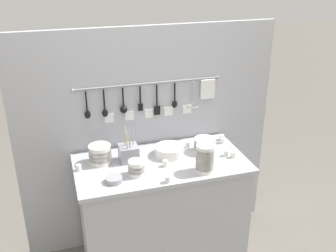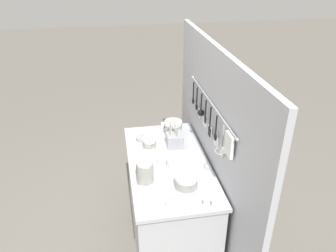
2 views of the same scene
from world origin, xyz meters
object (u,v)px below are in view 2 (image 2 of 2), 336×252
object	(u,v)px
bowl_stack_short_front	(150,144)
cup_by_caddy	(206,203)
cup_edge_far	(169,205)
cup_front_right	(174,200)
cutlery_caddy	(174,140)
cup_beside_plates	(163,125)
cup_centre	(197,176)
steel_mixing_bowl	(142,138)
bowl_stack_wide_centre	(186,183)
bowl_stack_back_corner	(173,128)
cup_back_right	(160,161)
cup_edge_near	(133,160)
cup_back_left	(214,204)
bowl_stack_nested_right	(145,172)
plate_stack	(181,163)

from	to	relation	value
bowl_stack_short_front	cup_by_caddy	distance (m)	0.81
cup_by_caddy	cup_edge_far	world-z (taller)	same
cup_front_right	cutlery_caddy	bearing A→B (deg)	168.62
cup_beside_plates	cup_centre	size ratio (longest dim) A/B	1.00
cup_beside_plates	steel_mixing_bowl	bearing A→B (deg)	-46.76
bowl_stack_wide_centre	bowl_stack_back_corner	bearing A→B (deg)	176.03
bowl_stack_back_corner	cup_back_right	bearing A→B (deg)	-23.49
cutlery_caddy	cup_by_caddy	size ratio (longest dim) A/B	6.11
cutlery_caddy	cup_edge_near	xyz separation A→B (m)	(0.18, -0.37, -0.04)
cup_centre	cup_back_left	world-z (taller)	same
cup_back_right	cup_edge_near	size ratio (longest dim) A/B	1.00
bowl_stack_nested_right	plate_stack	xyz separation A→B (m)	(-0.16, 0.30, -0.06)
plate_stack	cup_front_right	bearing A→B (deg)	-18.52
steel_mixing_bowl	cup_back_left	world-z (taller)	cup_back_left
bowl_stack_nested_right	bowl_stack_wide_centre	world-z (taller)	bowl_stack_nested_right
steel_mixing_bowl	bowl_stack_nested_right	bearing A→B (deg)	-4.08
bowl_stack_back_corner	cutlery_caddy	bearing A→B (deg)	-7.63
bowl_stack_short_front	cup_edge_near	bearing A→B (deg)	-41.51
bowl_stack_short_front	steel_mixing_bowl	size ratio (longest dim) A/B	0.99
plate_stack	cutlery_caddy	bearing A→B (deg)	178.55
bowl_stack_back_corner	cup_by_caddy	distance (m)	0.97
cup_by_caddy	bowl_stack_wide_centre	bearing A→B (deg)	-154.15
bowl_stack_back_corner	cup_back_left	bearing A→B (deg)	5.15
cup_front_right	cup_centre	size ratio (longest dim) A/B	1.00
plate_stack	cup_back_right	distance (m)	0.17
bowl_stack_wide_centre	cup_back_right	world-z (taller)	bowl_stack_wide_centre
bowl_stack_wide_centre	cup_edge_far	bearing A→B (deg)	-43.18
cup_by_caddy	cup_beside_plates	distance (m)	1.13
cup_edge_near	cup_by_caddy	size ratio (longest dim) A/B	1.00
bowl_stack_back_corner	cutlery_caddy	world-z (taller)	cutlery_caddy
cup_edge_near	cup_by_caddy	world-z (taller)	same
bowl_stack_nested_right	cutlery_caddy	size ratio (longest dim) A/B	0.74
cup_edge_far	cup_back_left	distance (m)	0.30
cup_back_left	cup_edge_near	bearing A→B (deg)	-141.18
cup_edge_near	cup_edge_far	world-z (taller)	same
bowl_stack_nested_right	cup_edge_far	distance (m)	0.31
plate_stack	cup_front_right	size ratio (longest dim) A/B	4.87
plate_stack	cup_by_caddy	distance (m)	0.47
steel_mixing_bowl	cup_beside_plates	size ratio (longest dim) A/B	2.52
steel_mixing_bowl	cutlery_caddy	size ratio (longest dim) A/B	0.41
cup_back_left	steel_mixing_bowl	bearing A→B (deg)	-158.11
cup_back_right	cup_beside_plates	size ratio (longest dim) A/B	1.00
bowl_stack_nested_right	cutlery_caddy	world-z (taller)	cutlery_caddy
plate_stack	cutlery_caddy	size ratio (longest dim) A/B	0.80
bowl_stack_back_corner	bowl_stack_short_front	size ratio (longest dim) A/B	1.43
cup_edge_near	cup_back_left	world-z (taller)	same
bowl_stack_short_front	cup_back_right	xyz separation A→B (m)	(0.22, 0.06, -0.03)
bowl_stack_back_corner	plate_stack	bearing A→B (deg)	-3.92
bowl_stack_nested_right	cup_edge_far	world-z (taller)	bowl_stack_nested_right
cup_back_right	cup_centre	xyz separation A→B (m)	(0.25, 0.23, 0.00)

